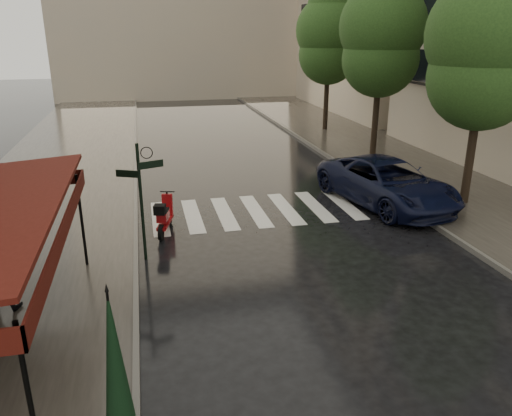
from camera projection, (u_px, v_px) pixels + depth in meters
name	position (u px, v px, depth m)	size (l,w,h in m)	color
ground	(206.00, 312.00, 10.65)	(120.00, 120.00, 0.00)	black
sidewalk_near	(61.00, 174.00, 20.71)	(6.00, 60.00, 0.12)	#38332D
sidewalk_far	(387.00, 156.00, 23.80)	(5.50, 60.00, 0.12)	#38332D
curb_near	(136.00, 170.00, 21.35)	(0.12, 60.00, 0.16)	#595651
curb_far	(332.00, 159.00, 23.21)	(0.12, 60.00, 0.16)	#595651
crosswalk	(271.00, 210.00, 16.78)	(7.85, 3.20, 0.01)	silver
signpost	(141.00, 193.00, 12.54)	(1.17, 0.29, 3.10)	black
tree_near	(487.00, 43.00, 15.48)	(3.80, 3.80, 7.99)	black
tree_mid	(382.00, 33.00, 21.80)	(3.80, 3.80, 8.34)	black
tree_far	(329.00, 35.00, 28.32)	(3.80, 3.80, 8.16)	black
scooter	(164.00, 217.00, 14.70)	(0.69, 1.65, 1.11)	black
parked_car	(387.00, 183.00, 17.09)	(2.58, 5.60, 1.56)	black
parasol_front	(114.00, 357.00, 6.94)	(0.42, 0.42, 2.35)	black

